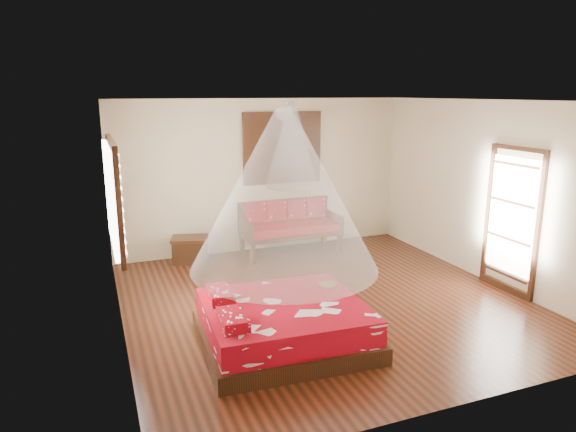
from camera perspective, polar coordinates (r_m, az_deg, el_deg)
The scene contains 10 objects.
room at distance 7.03m, azimuth 4.28°, elevation 1.19°, with size 5.54×5.54×2.84m.
bed at distance 6.17m, azimuth -0.54°, elevation -11.91°, with size 2.00×1.83×0.63m.
daybed at distance 9.51m, azimuth 0.12°, elevation -0.92°, with size 1.80×0.80×0.95m.
storage_chest at distance 9.17m, azimuth -10.78°, elevation -3.64°, with size 0.74×0.62×0.44m.
shutter_panel at distance 9.57m, azimuth -0.61°, elevation 7.57°, with size 1.52×0.06×1.32m.
window_left at distance 6.51m, azimuth -18.58°, elevation 2.20°, with size 0.10×1.74×1.34m.
glazed_door at distance 8.18m, azimuth 23.59°, elevation -0.53°, with size 0.08×1.02×2.16m.
wine_tray at distance 6.61m, azimuth 4.46°, elevation -7.33°, with size 0.24×0.24×0.19m.
mosquito_net_main at distance 5.67m, azimuth -0.44°, elevation 2.86°, with size 2.14×2.14×1.80m, color white.
mosquito_net_daybed at distance 9.13m, azimuth 0.43°, elevation 7.91°, with size 0.96×0.96×1.50m, color white.
Camera 1 is at (-2.97, -6.19, 2.91)m, focal length 32.00 mm.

